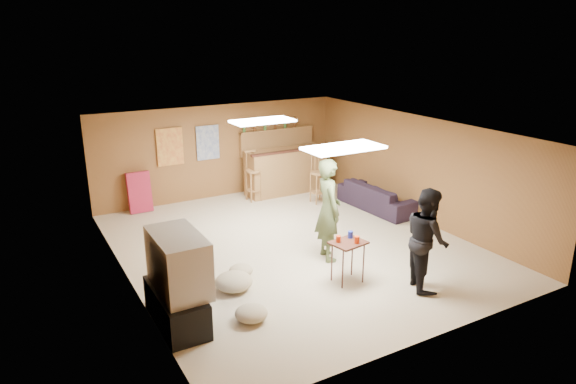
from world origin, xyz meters
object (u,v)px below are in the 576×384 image
person_olive (328,210)px  person_black (427,239)px  bar_counter (286,171)px  tv_body (178,262)px  sofa (378,196)px  tray_table (348,262)px

person_olive → person_black: bearing=-142.7°
person_olive → person_black: person_olive is taller
bar_counter → person_black: person_black is taller
tv_body → sofa: size_ratio=0.56×
person_black → sofa: 3.70m
bar_counter → person_olive: 3.92m
tv_body → person_black: size_ratio=0.68×
tv_body → person_olive: person_olive is taller
bar_counter → person_black: bearing=-95.5°
bar_counter → sofa: bearing=-60.1°
bar_counter → person_black: size_ratio=1.24×
tv_body → person_olive: (2.91, 0.75, 0.00)m
person_black → tv_body: bearing=100.2°
sofa → bar_counter: bearing=26.7°
sofa → person_olive: bearing=120.3°
sofa → tray_table: bearing=130.2°
tray_table → tv_body: bearing=176.6°
person_olive → person_black: (0.73, -1.63, -0.10)m
person_olive → tray_table: 1.09m
person_olive → sofa: 2.99m
bar_counter → sofa: 2.42m
sofa → tray_table: size_ratio=2.88×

